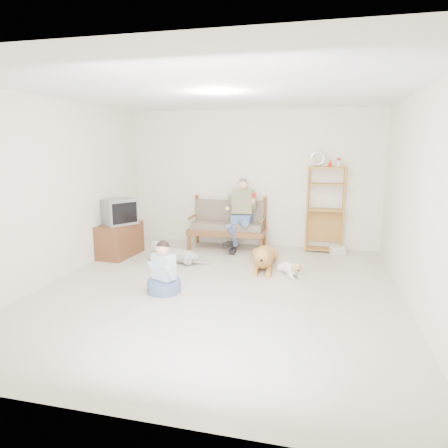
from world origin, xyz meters
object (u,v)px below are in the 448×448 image
(loveseat, at_px, (228,224))
(golden_retriever, at_px, (264,257))
(tv_stand, at_px, (119,240))
(etagere, at_px, (325,208))

(loveseat, bearing_deg, golden_retriever, -54.45)
(tv_stand, distance_m, golden_retriever, 2.70)
(etagere, relative_size, golden_retriever, 1.36)
(loveseat, distance_m, tv_stand, 2.11)
(etagere, bearing_deg, loveseat, -175.42)
(tv_stand, relative_size, golden_retriever, 0.66)
(etagere, bearing_deg, tv_stand, -161.74)
(tv_stand, height_order, golden_retriever, tv_stand)
(etagere, height_order, tv_stand, etagere)
(loveseat, bearing_deg, etagere, 2.50)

